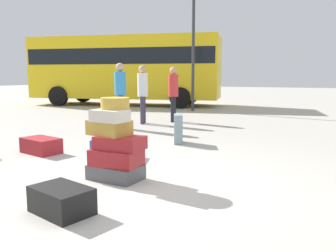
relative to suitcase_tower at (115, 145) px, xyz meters
name	(u,v)px	position (x,y,z in m)	size (l,w,h in m)	color
ground_plane	(145,184)	(0.46, -0.04, -0.46)	(80.00, 80.00, 0.00)	#ADA89E
suitcase_tower	(115,145)	(0.00, 0.00, 0.00)	(0.79, 0.52, 1.09)	#4C4C51
suitcase_maroon_right_side	(41,146)	(-2.09, 0.78, -0.32)	(0.71, 0.43, 0.27)	maroon
suitcase_black_left_side	(62,200)	(0.15, -1.21, -0.33)	(0.62, 0.41, 0.27)	black
suitcase_navy_white_trunk	(111,148)	(-0.76, 1.02, -0.30)	(0.61, 0.40, 0.32)	#334F99
suitcase_slate_foreground_far	(178,129)	(-0.22, 2.67, -0.16)	(0.17, 0.43, 0.59)	gray
person_bearded_onlooker	(143,89)	(-2.29, 4.95, 0.53)	(0.30, 0.33, 1.67)	#3F334C
person_tourist_with_camera	(120,90)	(-2.37, 3.88, 0.56)	(0.30, 0.30, 1.71)	#3F334C
person_passerby_in_red	(173,90)	(-1.66, 5.70, 0.51)	(0.30, 0.33, 1.64)	black
parked_bus	(126,66)	(-6.20, 10.44, 1.37)	(9.14, 4.27, 3.15)	yellow
lamp_post	(194,13)	(-2.30, 9.08, 3.29)	(0.36, 0.36, 5.69)	#333338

